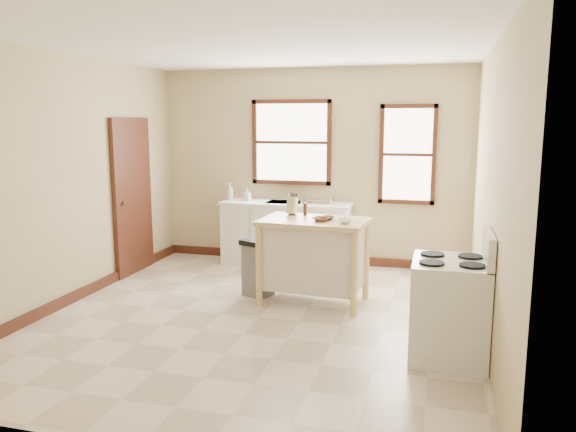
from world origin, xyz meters
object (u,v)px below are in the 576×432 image
at_px(kitchen_island, 314,261).
at_px(pepper_grinder, 305,209).
at_px(knife_block, 292,206).
at_px(gas_stove, 450,295).
at_px(soap_bottle_a, 230,192).
at_px(trash_bin, 258,268).
at_px(bowl_b, 328,218).
at_px(bowl_a, 321,219).
at_px(bowl_c, 345,221).
at_px(soap_bottle_b, 247,195).
at_px(dish_rack, 318,200).

relative_size(kitchen_island, pepper_grinder, 7.87).
distance_m(knife_block, gas_stove, 2.34).
distance_m(soap_bottle_a, trash_bin, 1.83).
bearing_deg(bowl_b, pepper_grinder, 147.93).
distance_m(knife_block, bowl_a, 0.53).
bearing_deg(bowl_a, gas_stove, -38.58).
distance_m(pepper_grinder, bowl_c, 0.67).
bearing_deg(soap_bottle_a, soap_bottle_b, 21.03).
bearing_deg(bowl_a, pepper_grinder, 128.35).
height_order(kitchen_island, pepper_grinder, pepper_grinder).
bearing_deg(bowl_b, dish_rack, 106.63).
relative_size(kitchen_island, bowl_a, 6.57).
xyz_separation_m(kitchen_island, bowl_a, (0.10, -0.09, 0.51)).
xyz_separation_m(soap_bottle_b, gas_stove, (2.79, -2.70, -0.43)).
xyz_separation_m(dish_rack, gas_stove, (1.75, -2.67, -0.40)).
bearing_deg(trash_bin, soap_bottle_a, 143.34).
distance_m(dish_rack, bowl_a, 1.62).
height_order(dish_rack, bowl_b, dish_rack).
bearing_deg(knife_block, bowl_c, -23.02).
xyz_separation_m(soap_bottle_b, dish_rack, (1.05, -0.03, -0.03)).
xyz_separation_m(bowl_a, bowl_b, (0.06, 0.12, -0.00)).
height_order(soap_bottle_b, bowl_c, soap_bottle_b).
height_order(knife_block, gas_stove, knife_block).
distance_m(dish_rack, trash_bin, 1.60).
height_order(soap_bottle_a, trash_bin, soap_bottle_a).
bearing_deg(gas_stove, knife_block, 141.50).
height_order(soap_bottle_a, gas_stove, soap_bottle_a).
xyz_separation_m(knife_block, pepper_grinder, (0.16, -0.00, -0.02)).
relative_size(kitchen_island, bowl_b, 7.88).
height_order(bowl_b, bowl_c, bowl_c).
relative_size(soap_bottle_a, gas_stove, 0.21).
bearing_deg(trash_bin, bowl_c, 9.11).
xyz_separation_m(dish_rack, bowl_a, (0.37, -1.57, 0.01)).
bearing_deg(bowl_b, soap_bottle_a, 139.74).
relative_size(pepper_grinder, bowl_b, 1.00).
xyz_separation_m(soap_bottle_a, bowl_b, (1.75, -1.48, -0.06)).
bearing_deg(pepper_grinder, gas_stove, -41.05).
bearing_deg(dish_rack, bowl_c, -56.44).
bearing_deg(soap_bottle_b, bowl_b, -27.41).
distance_m(soap_bottle_b, pepper_grinder, 1.73).
height_order(knife_block, pepper_grinder, knife_block).
bearing_deg(bowl_a, trash_bin, 167.98).
relative_size(soap_bottle_a, dish_rack, 0.55).
bearing_deg(dish_rack, bowl_a, -64.84).
relative_size(kitchen_island, bowl_c, 8.02).
bearing_deg(kitchen_island, trash_bin, 177.19).
xyz_separation_m(soap_bottle_b, bowl_a, (1.42, -1.61, -0.02)).
height_order(kitchen_island, gas_stove, gas_stove).
bearing_deg(trash_bin, gas_stove, -8.82).
bearing_deg(bowl_c, bowl_a, 166.69).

